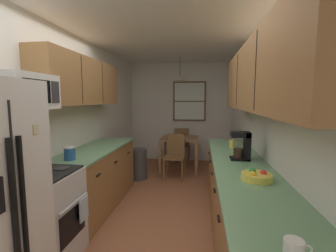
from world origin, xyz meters
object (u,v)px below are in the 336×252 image
(microwave_over_range, at_px, (23,92))
(mug_spare, at_px, (294,250))
(table_serving_bowl, at_px, (179,136))
(dining_chair_far, at_px, (182,143))
(mug_by_coffeemaker, at_px, (232,144))
(dining_table, at_px, (180,143))
(trash_bin, at_px, (139,164))
(storage_canister, at_px, (70,153))
(coffee_maker, at_px, (243,145))
(dining_chair_near, at_px, (175,154))
(fruit_bowl, at_px, (257,176))
(stove_range, at_px, (43,216))

(microwave_over_range, distance_m, mug_spare, 2.39)
(mug_spare, height_order, table_serving_bowl, mug_spare)
(mug_spare, relative_size, table_serving_bowl, 0.64)
(dining_chair_far, bearing_deg, mug_by_coffeemaker, -67.49)
(dining_table, bearing_deg, trash_bin, -135.53)
(trash_bin, bearing_deg, mug_spare, -64.28)
(dining_table, distance_m, storage_canister, 2.95)
(mug_by_coffeemaker, bearing_deg, mug_spare, -91.15)
(trash_bin, xyz_separation_m, mug_by_coffeemaker, (1.71, -0.94, 0.65))
(dining_table, bearing_deg, dining_chair_far, 89.99)
(mug_spare, bearing_deg, dining_chair_far, 100.60)
(trash_bin, height_order, coffee_maker, coffee_maker)
(dining_chair_far, height_order, coffee_maker, coffee_maker)
(storage_canister, bearing_deg, dining_table, 68.66)
(dining_table, relative_size, dining_chair_far, 0.93)
(trash_bin, bearing_deg, dining_chair_near, 12.27)
(mug_spare, xyz_separation_m, table_serving_bowl, (-0.92, 4.29, -0.17))
(microwave_over_range, bearing_deg, mug_by_coffeemaker, 36.43)
(dining_chair_near, relative_size, fruit_bowl, 3.35)
(trash_bin, distance_m, mug_by_coffeemaker, 2.06)
(dining_chair_near, relative_size, mug_by_coffeemaker, 8.05)
(dining_table, distance_m, dining_chair_near, 0.61)
(mug_spare, distance_m, table_serving_bowl, 4.40)
(dining_chair_far, xyz_separation_m, fruit_bowl, (0.98, -3.73, 0.44))
(mug_by_coffeemaker, bearing_deg, dining_table, 119.22)
(stove_range, bearing_deg, microwave_over_range, 179.97)
(dining_table, distance_m, mug_by_coffeemaker, 1.97)
(mug_by_coffeemaker, bearing_deg, stove_range, -142.05)
(microwave_over_range, distance_m, table_serving_bowl, 3.66)
(dining_chair_far, bearing_deg, trash_bin, -119.65)
(coffee_maker, relative_size, table_serving_bowl, 1.70)
(mug_by_coffeemaker, bearing_deg, coffee_maker, -87.89)
(stove_range, bearing_deg, mug_spare, -25.69)
(dining_chair_far, distance_m, coffee_maker, 3.22)
(dining_chair_far, height_order, fruit_bowl, fruit_bowl)
(dining_chair_far, xyz_separation_m, mug_by_coffeemaker, (0.95, -2.29, 0.45))
(microwave_over_range, relative_size, dining_chair_near, 0.65)
(microwave_over_range, xyz_separation_m, dining_chair_far, (1.17, 3.85, -1.19))
(dining_table, height_order, coffee_maker, coffee_maker)
(trash_bin, distance_m, fruit_bowl, 3.02)
(microwave_over_range, distance_m, storage_canister, 0.90)
(stove_range, relative_size, dining_table, 1.31)
(stove_range, distance_m, mug_spare, 2.22)
(dining_table, distance_m, coffee_maker, 2.65)
(coffee_maker, bearing_deg, trash_bin, 136.11)
(trash_bin, xyz_separation_m, storage_canister, (-0.30, -1.97, 0.67))
(coffee_maker, bearing_deg, microwave_over_range, -158.73)
(microwave_over_range, relative_size, storage_canister, 3.65)
(dining_chair_near, bearing_deg, coffee_maker, -61.02)
(trash_bin, height_order, fruit_bowl, fruit_bowl)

